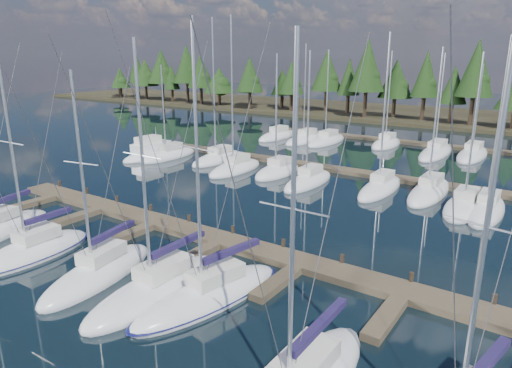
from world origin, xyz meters
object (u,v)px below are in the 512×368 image
Objects in this scene: front_sailboat_3 at (159,289)px; front_sailboat_4 at (210,295)px; motor_yacht_left at (151,153)px; main_dock at (218,243)px; front_sailboat_2 at (99,273)px; front_sailboat_1 at (34,251)px.

front_sailboat_4 is (2.63, 0.99, 0.01)m from front_sailboat_3.
front_sailboat_4 is at bearing -38.20° from motor_yacht_left.
main_dock is 3.61× the size of front_sailboat_2.
front_sailboat_1 is at bearing -173.43° from front_sailboat_3.
front_sailboat_4 is (6.70, 1.65, 0.00)m from front_sailboat_2.
front_sailboat_4 is (3.97, -5.49, 0.08)m from main_dock.
motor_yacht_left is at bearing 137.73° from front_sailboat_3.
front_sailboat_3 is 0.94× the size of front_sailboat_4.
motor_yacht_left reaches higher than main_dock.
front_sailboat_1 reaches higher than front_sailboat_2.
main_dock is 3.36× the size of front_sailboat_1.
front_sailboat_3 is 2.81m from front_sailboat_4.
front_sailboat_2 reaches higher than motor_yacht_left.
front_sailboat_2 is (-2.73, -7.14, 0.08)m from main_dock.
front_sailboat_4 is (12.49, 2.12, 0.01)m from front_sailboat_1.
front_sailboat_1 is (-8.52, -7.61, 0.08)m from main_dock.
front_sailboat_3 reaches higher than motor_yacht_left.
front_sailboat_3 reaches higher than main_dock.
motor_yacht_left is (-27.63, 21.74, 0.19)m from front_sailboat_4.
front_sailboat_1 is at bearing -57.60° from motor_yacht_left.
front_sailboat_2 is at bearing -48.18° from motor_yacht_left.
front_sailboat_3 is at bearing -42.27° from motor_yacht_left.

